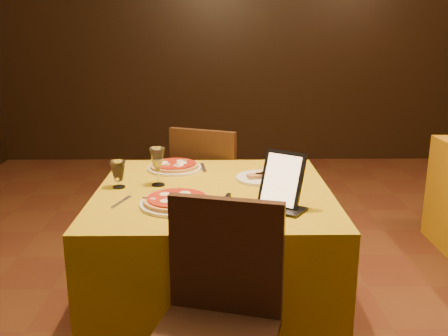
{
  "coord_description": "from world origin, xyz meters",
  "views": [
    {
      "loc": [
        -0.52,
        -2.22,
        1.48
      ],
      "look_at": [
        -0.49,
        0.01,
        0.86
      ],
      "focal_mm": 40.0,
      "sensor_mm": 36.0,
      "label": 1
    }
  ],
  "objects_px": {
    "main_table": "(214,261)",
    "wine_glass": "(158,166)",
    "tablet": "(282,179)",
    "pizza_far": "(174,167)",
    "water_glass": "(118,175)",
    "chair_main_far": "(215,194)",
    "pizza_near": "(177,202)"
  },
  "relations": [
    {
      "from": "chair_main_far",
      "to": "water_glass",
      "type": "distance_m",
      "value": 0.98
    },
    {
      "from": "main_table",
      "to": "pizza_far",
      "type": "bearing_deg",
      "value": 121.44
    },
    {
      "from": "pizza_far",
      "to": "wine_glass",
      "type": "relative_size",
      "value": 1.54
    },
    {
      "from": "chair_main_far",
      "to": "tablet",
      "type": "relative_size",
      "value": 3.73
    },
    {
      "from": "pizza_near",
      "to": "pizza_far",
      "type": "bearing_deg",
      "value": 95.96
    },
    {
      "from": "chair_main_far",
      "to": "wine_glass",
      "type": "distance_m",
      "value": 0.89
    },
    {
      "from": "main_table",
      "to": "wine_glass",
      "type": "bearing_deg",
      "value": 166.14
    },
    {
      "from": "pizza_far",
      "to": "tablet",
      "type": "distance_m",
      "value": 0.78
    },
    {
      "from": "wine_glass",
      "to": "tablet",
      "type": "bearing_deg",
      "value": -28.59
    },
    {
      "from": "chair_main_far",
      "to": "pizza_far",
      "type": "xyz_separation_m",
      "value": [
        -0.21,
        -0.47,
        0.31
      ]
    },
    {
      "from": "main_table",
      "to": "pizza_near",
      "type": "xyz_separation_m",
      "value": [
        -0.15,
        -0.22,
        0.39
      ]
    },
    {
      "from": "wine_glass",
      "to": "water_glass",
      "type": "xyz_separation_m",
      "value": [
        -0.18,
        -0.04,
        -0.03
      ]
    },
    {
      "from": "chair_main_far",
      "to": "tablet",
      "type": "bearing_deg",
      "value": 127.43
    },
    {
      "from": "wine_glass",
      "to": "tablet",
      "type": "relative_size",
      "value": 0.78
    },
    {
      "from": "pizza_far",
      "to": "water_glass",
      "type": "height_order",
      "value": "water_glass"
    },
    {
      "from": "pizza_near",
      "to": "chair_main_far",
      "type": "bearing_deg",
      "value": 81.57
    },
    {
      "from": "main_table",
      "to": "wine_glass",
      "type": "relative_size",
      "value": 5.79
    },
    {
      "from": "water_glass",
      "to": "pizza_far",
      "type": "bearing_deg",
      "value": 53.1
    },
    {
      "from": "pizza_near",
      "to": "water_glass",
      "type": "relative_size",
      "value": 2.49
    },
    {
      "from": "main_table",
      "to": "water_glass",
      "type": "distance_m",
      "value": 0.63
    },
    {
      "from": "tablet",
      "to": "pizza_near",
      "type": "bearing_deg",
      "value": -148.13
    },
    {
      "from": "main_table",
      "to": "wine_glass",
      "type": "xyz_separation_m",
      "value": [
        -0.27,
        0.07,
        0.47
      ]
    },
    {
      "from": "pizza_far",
      "to": "water_glass",
      "type": "bearing_deg",
      "value": -126.9
    },
    {
      "from": "pizza_far",
      "to": "chair_main_far",
      "type": "bearing_deg",
      "value": 65.56
    },
    {
      "from": "chair_main_far",
      "to": "wine_glass",
      "type": "bearing_deg",
      "value": 92.39
    },
    {
      "from": "chair_main_far",
      "to": "main_table",
      "type": "bearing_deg",
      "value": 112.02
    },
    {
      "from": "pizza_near",
      "to": "wine_glass",
      "type": "bearing_deg",
      "value": 111.78
    },
    {
      "from": "pizza_near",
      "to": "pizza_far",
      "type": "relative_size",
      "value": 1.11
    },
    {
      "from": "water_glass",
      "to": "tablet",
      "type": "height_order",
      "value": "tablet"
    },
    {
      "from": "chair_main_far",
      "to": "water_glass",
      "type": "bearing_deg",
      "value": 82.16
    },
    {
      "from": "pizza_near",
      "to": "tablet",
      "type": "bearing_deg",
      "value": -2.43
    },
    {
      "from": "chair_main_far",
      "to": "tablet",
      "type": "xyz_separation_m",
      "value": [
        0.29,
        -1.06,
        0.41
      ]
    }
  ]
}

